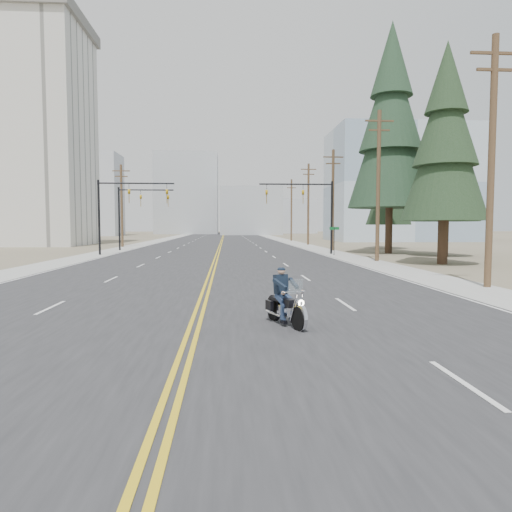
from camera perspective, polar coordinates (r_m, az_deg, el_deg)
name	(u,v)px	position (r m, az deg, el deg)	size (l,w,h in m)	color
ground_plane	(192,334)	(11.87, -7.98, -9.69)	(400.00, 400.00, 0.00)	#776D56
road	(222,241)	(81.56, -4.31, 1.89)	(20.00, 200.00, 0.01)	#303033
sidewalk_left	(157,241)	(82.49, -12.32, 1.83)	(3.00, 200.00, 0.01)	#A5A5A0
sidewalk_right	(286,241)	(82.24, 3.74, 1.91)	(3.00, 200.00, 0.01)	#A5A5A0
traffic_mast_left	(121,202)	(44.66, -16.55, 6.46)	(7.10, 0.26, 7.00)	black
traffic_mast_right	(311,203)	(44.30, 6.89, 6.62)	(7.10, 0.26, 7.00)	black
traffic_mast_far	(134,206)	(52.55, -14.96, 6.01)	(6.10, 0.26, 7.00)	black
street_sign	(334,236)	(42.68, 9.76, 2.49)	(0.90, 0.06, 2.62)	black
utility_pole_a	(492,158)	(22.89, 27.37, 10.85)	(2.20, 0.30, 11.00)	brown
utility_pole_b	(378,183)	(36.55, 15.04, 8.76)	(2.20, 0.30, 11.50)	brown
utility_pole_c	(333,198)	(50.93, 9.58, 7.12)	(2.20, 0.30, 11.00)	brown
utility_pole_d	(308,203)	(65.62, 6.56, 6.62)	(2.20, 0.30, 11.50)	brown
utility_pole_e	(291,209)	(82.38, 4.45, 5.89)	(2.20, 0.30, 11.00)	brown
utility_pole_left	(122,204)	(61.05, -16.45, 6.23)	(2.20, 0.30, 10.50)	brown
apartment_block	(19,138)	(73.53, -27.51, 12.99)	(18.00, 14.00, 30.00)	silver
glass_building	(398,186)	(87.54, 17.34, 8.41)	(24.00, 16.00, 20.00)	#9EB5CC
haze_bldg_a	(94,195)	(131.75, -19.64, 7.20)	(14.00, 12.00, 22.00)	#B7BCC6
haze_bldg_b	(250,211)	(136.75, -0.70, 5.61)	(18.00, 14.00, 14.00)	#ADB2B7
haze_bldg_c	(371,202)	(127.80, 14.24, 6.52)	(16.00, 12.00, 18.00)	#B7BCC6
haze_bldg_d	(187,194)	(152.40, -8.60, 7.65)	(20.00, 15.00, 26.00)	#ADB2B7
haze_bldg_e	(294,216)	(163.33, 4.83, 4.96)	(14.00, 14.00, 12.00)	#B7BCC6
haze_bldg_f	(58,208)	(150.47, -23.56, 5.51)	(12.00, 12.00, 16.00)	#ADB2B7
motorcyclist	(286,297)	(12.64, 3.75, -5.12)	(0.88, 2.06, 1.61)	black
conifer_near	(446,137)	(35.71, 22.61, 13.56)	(5.91, 5.91, 15.63)	#382619
conifer_mid	(447,156)	(44.92, 22.73, 11.50)	(5.87, 5.87, 15.65)	#382619
conifer_tall	(391,121)	(48.43, 16.51, 15.85)	(8.13, 8.13, 22.60)	#382619
conifer_far	(389,180)	(57.38, 16.30, 9.12)	(5.34, 5.34, 14.30)	#382619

